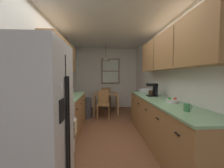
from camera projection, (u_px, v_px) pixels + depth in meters
ground_plane at (109, 128)px, 3.82m from camera, size 12.00×12.00×0.00m
wall_left at (56, 80)px, 3.67m from camera, size 0.10×9.00×2.55m
wall_right at (161, 80)px, 3.84m from camera, size 0.10×9.00×2.55m
wall_back at (107, 78)px, 6.39m from camera, size 4.40×0.10×2.55m
ceiling_slab at (109, 27)px, 3.68m from camera, size 4.40×9.00×0.08m
refrigerator at (32, 123)px, 1.57m from camera, size 0.76×0.79×1.73m
stove_range at (51, 133)px, 2.32m from camera, size 0.66×0.64×1.10m
microwave_over_range at (42, 58)px, 2.25m from camera, size 0.39×0.62×0.36m
counter_left at (68, 114)px, 3.53m from camera, size 0.64×1.77×0.90m
upper_cabinets_left at (61, 56)px, 3.39m from camera, size 0.33×1.85×0.68m
counter_right at (161, 121)px, 2.96m from camera, size 0.64×3.12×0.90m
upper_cabinets_right at (170, 51)px, 2.84m from camera, size 0.33×2.80×0.72m
dining_table at (106, 96)px, 5.40m from camera, size 0.89×0.82×0.73m
dining_chair_near at (103, 103)px, 4.78m from camera, size 0.42×0.42×0.90m
dining_chair_far at (106, 97)px, 6.02m from camera, size 0.43×0.43×0.90m
pendant_light at (106, 59)px, 5.32m from camera, size 0.32×0.32×0.62m
back_window at (110, 71)px, 6.31m from camera, size 0.77×0.05×1.07m
trash_bin at (87, 108)px, 4.78m from camera, size 0.32×0.32×0.67m
storage_canister at (62, 95)px, 2.96m from camera, size 0.11×0.11×0.16m
dish_towel at (75, 127)px, 2.51m from camera, size 0.02×0.16×0.24m
coffee_maker at (153, 89)px, 3.40m from camera, size 0.22×0.18×0.30m
mug_by_coffeemaker at (187, 107)px, 1.95m from camera, size 0.12×0.08×0.11m
fruit_bowl at (172, 101)px, 2.57m from camera, size 0.22×0.22×0.09m
dish_rack at (145, 90)px, 4.23m from camera, size 0.28×0.34×0.10m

